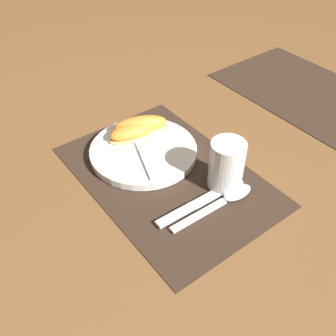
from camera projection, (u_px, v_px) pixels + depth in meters
name	position (u px, v px, depth m)	size (l,w,h in m)	color
ground_plane	(167.00, 176.00, 0.81)	(3.00, 3.00, 0.00)	brown
placemat	(167.00, 175.00, 0.81)	(0.45, 0.30, 0.00)	#38281E
placemat_far	(304.00, 90.00, 1.07)	(0.45, 0.30, 0.00)	#38281E
plate	(144.00, 151.00, 0.85)	(0.23, 0.23, 0.02)	white
juice_glass	(226.00, 168.00, 0.76)	(0.07, 0.07, 0.10)	silver
knife	(199.00, 203.00, 0.75)	(0.02, 0.20, 0.01)	silver
spoon	(227.00, 198.00, 0.75)	(0.04, 0.19, 0.01)	silver
fork	(139.00, 145.00, 0.85)	(0.19, 0.09, 0.00)	silver
citrus_wedge_0	(140.00, 125.00, 0.88)	(0.09, 0.13, 0.04)	#F4DB84
citrus_wedge_1	(134.00, 130.00, 0.87)	(0.07, 0.13, 0.03)	#F4DB84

